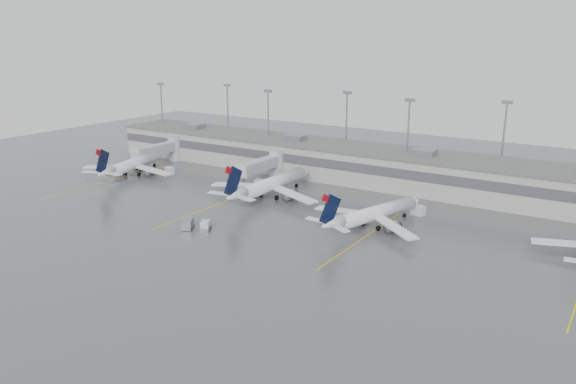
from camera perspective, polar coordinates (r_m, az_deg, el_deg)
The scene contains 18 objects.
ground at distance 93.36m, azimuth -7.78°, elevation -6.38°, with size 260.00×260.00×0.00m, color #505052.
terminal at distance 139.20m, azimuth 7.75°, elevation 2.84°, with size 152.00×17.00×9.45m.
light_masts at distance 142.86m, azimuth 8.86°, elevation 6.34°, with size 142.40×8.00×20.60m.
jet_bridge_left at distance 160.96m, azimuth -12.44°, elevation 4.26°, with size 4.00×17.20×7.00m.
jet_bridge_right at distance 138.82m, azimuth -2.12°, elevation 2.82°, with size 4.00×17.20×7.00m.
stand_markings at distance 111.47m, azimuth 0.21°, elevation -2.51°, with size 105.25×40.00×0.01m.
jet_far_left at distance 148.79m, azimuth -15.51°, elevation 2.75°, with size 25.19×28.57×9.40m.
jet_mid_left at distance 123.19m, azimuth -1.85°, elevation 0.78°, with size 27.67×31.02×10.04m.
jet_mid_right at distance 105.58m, azimuth 8.61°, elevation -2.17°, with size 23.37×26.60×8.88m.
baggage_tug at distance 104.75m, azimuth -8.40°, elevation -3.51°, with size 2.77×3.18×1.75m.
baggage_cart at distance 105.85m, azimuth -10.14°, elevation -3.19°, with size 2.99×3.50×1.95m.
gse_uld_a at distance 148.32m, azimuth -11.92°, elevation 2.14°, with size 2.50×1.67×1.77m, color silver.
gse_uld_b at distance 132.58m, azimuth -2.83°, elevation 0.87°, with size 2.61×1.74×1.85m, color silver.
gse_uld_c at distance 115.36m, azimuth 13.06°, elevation -1.80°, with size 2.66×1.78×1.89m, color silver.
gse_loader at distance 142.32m, azimuth -5.90°, elevation 1.91°, with size 2.15×3.44×2.15m, color slate.
cone_a at distance 156.80m, azimuth -12.72°, elevation 2.61°, with size 0.38×0.38×0.61m, color #DA4804.
cone_b at distance 133.61m, azimuth -2.08°, elevation 0.73°, with size 0.40×0.40×0.63m, color #DA4804.
cone_c at distance 109.00m, azimuth 9.70°, elevation -3.01°, with size 0.38×0.38×0.61m, color #DA4804.
Camera 1 is at (56.82, -65.31, 34.96)m, focal length 35.00 mm.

